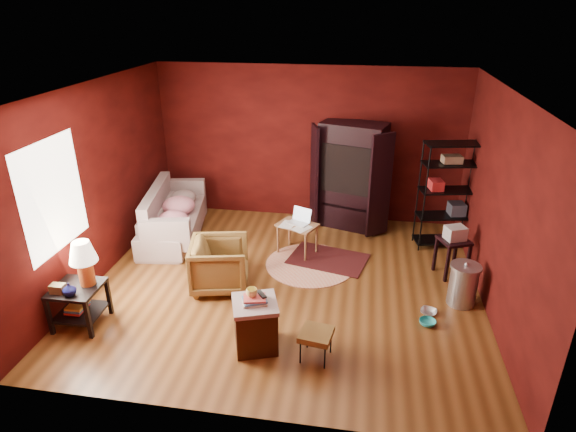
# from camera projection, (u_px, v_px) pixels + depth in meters

# --- Properties ---
(room) EXTENTS (5.54, 5.04, 2.84)m
(room) POSITION_uv_depth(u_px,v_px,m) (283.00, 195.00, 6.46)
(room) COLOR brown
(room) RESTS_ON ground
(sofa) EXTENTS (0.81, 2.04, 0.78)m
(sofa) POSITION_uv_depth(u_px,v_px,m) (172.00, 216.00, 8.30)
(sofa) COLOR gray
(sofa) RESTS_ON ground
(armchair) EXTENTS (0.87, 0.91, 0.80)m
(armchair) POSITION_uv_depth(u_px,v_px,m) (220.00, 262.00, 6.81)
(armchair) COLOR black
(armchair) RESTS_ON ground
(pet_bowl_steel) EXTENTS (0.22, 0.12, 0.21)m
(pet_bowl_steel) POSITION_uv_depth(u_px,v_px,m) (429.00, 307.00, 6.33)
(pet_bowl_steel) COLOR #B5B6BC
(pet_bowl_steel) RESTS_ON ground
(pet_bowl_turquoise) EXTENTS (0.22, 0.11, 0.21)m
(pet_bowl_turquoise) POSITION_uv_depth(u_px,v_px,m) (428.00, 318.00, 6.11)
(pet_bowl_turquoise) COLOR teal
(pet_bowl_turquoise) RESTS_ON ground
(vase) EXTENTS (0.19, 0.20, 0.16)m
(vase) POSITION_uv_depth(u_px,v_px,m) (69.00, 289.00, 5.77)
(vase) COLOR #0C0F3E
(vase) RESTS_ON side_table
(mug) EXTENTS (0.15, 0.14, 0.13)m
(mug) POSITION_uv_depth(u_px,v_px,m) (252.00, 292.00, 5.49)
(mug) COLOR #EBDC73
(mug) RESTS_ON hamper
(side_table) EXTENTS (0.58, 0.58, 1.13)m
(side_table) POSITION_uv_depth(u_px,v_px,m) (80.00, 276.00, 5.95)
(side_table) COLOR black
(side_table) RESTS_ON ground
(sofa_cushions) EXTENTS (1.14, 2.08, 0.82)m
(sofa_cushions) POSITION_uv_depth(u_px,v_px,m) (173.00, 216.00, 8.28)
(sofa_cushions) COLOR gray
(sofa_cushions) RESTS_ON sofa
(hamper) EXTENTS (0.64, 0.64, 0.72)m
(hamper) POSITION_uv_depth(u_px,v_px,m) (255.00, 324.00, 5.65)
(hamper) COLOR #3C1E0D
(hamper) RESTS_ON ground
(footstool) EXTENTS (0.41, 0.41, 0.37)m
(footstool) POSITION_uv_depth(u_px,v_px,m) (316.00, 335.00, 5.46)
(footstool) COLOR black
(footstool) RESTS_ON ground
(rug_round) EXTENTS (1.44, 1.44, 0.01)m
(rug_round) POSITION_uv_depth(u_px,v_px,m) (310.00, 264.00, 7.55)
(rug_round) COLOR beige
(rug_round) RESTS_ON ground
(rug_oriental) EXTENTS (1.35, 1.05, 0.01)m
(rug_oriental) POSITION_uv_depth(u_px,v_px,m) (328.00, 259.00, 7.69)
(rug_oriental) COLOR #511517
(rug_oriental) RESTS_ON ground
(laptop_desk) EXTENTS (0.73, 0.64, 0.75)m
(laptop_desk) POSITION_uv_depth(u_px,v_px,m) (298.00, 227.00, 7.72)
(laptop_desk) COLOR #8E6341
(laptop_desk) RESTS_ON ground
(tv_armoire) EXTENTS (1.43, 1.05, 1.90)m
(tv_armoire) POSITION_uv_depth(u_px,v_px,m) (351.00, 174.00, 8.48)
(tv_armoire) COLOR black
(tv_armoire) RESTS_ON ground
(wire_shelving) EXTENTS (0.93, 0.54, 1.78)m
(wire_shelving) POSITION_uv_depth(u_px,v_px,m) (448.00, 191.00, 7.76)
(wire_shelving) COLOR black
(wire_shelving) RESTS_ON ground
(small_stand) EXTENTS (0.52, 0.52, 0.80)m
(small_stand) POSITION_uv_depth(u_px,v_px,m) (454.00, 239.00, 7.05)
(small_stand) COLOR black
(small_stand) RESTS_ON ground
(trash_can) EXTENTS (0.52, 0.52, 0.64)m
(trash_can) POSITION_uv_depth(u_px,v_px,m) (463.00, 284.00, 6.47)
(trash_can) COLOR #B4B5BD
(trash_can) RESTS_ON ground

